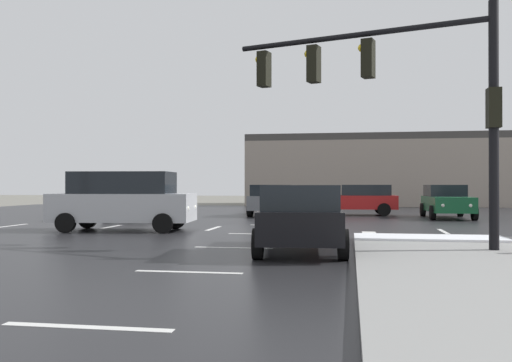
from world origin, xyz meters
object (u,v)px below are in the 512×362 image
object	(u,v)px
suv_white	(140,196)
sedan_green	(446,200)
sedan_black	(301,217)
sedan_grey	(273,199)
traffic_signal_mast	(396,83)
suv_silver	(123,200)
sedan_red	(356,199)

from	to	relation	value
suv_white	sedan_green	bearing A→B (deg)	97.80
sedan_black	sedan_grey	xyz separation A→B (m)	(-2.74, 15.30, 0.00)
traffic_signal_mast	suv_white	xyz separation A→B (m)	(-10.67, 10.61, -2.99)
suv_silver	sedan_black	world-z (taller)	suv_silver
sedan_green	sedan_black	distance (m)	15.76
sedan_grey	sedan_green	bearing A→B (deg)	-90.49
suv_silver	suv_white	xyz separation A→B (m)	(-1.83, 6.26, 0.00)
sedan_red	suv_white	xyz separation A→B (m)	(-9.85, -5.12, 0.24)
sedan_green	suv_white	xyz separation A→B (m)	(-14.08, -3.29, 0.24)
suv_silver	sedan_green	distance (m)	15.53
suv_white	sedan_red	bearing A→B (deg)	112.11
sedan_green	sedan_grey	bearing A→B (deg)	-94.95
sedan_grey	suv_white	distance (m)	6.88
sedan_green	sedan_grey	xyz separation A→B (m)	(-8.40, 0.59, 0.00)
sedan_black	suv_white	size ratio (longest dim) A/B	0.93
suv_silver	sedan_black	distance (m)	8.37
suv_silver	suv_white	world-z (taller)	same
traffic_signal_mast	sedan_grey	world-z (taller)	traffic_signal_mast
sedan_green	sedan_red	size ratio (longest dim) A/B	0.99
sedan_black	sedan_red	bearing A→B (deg)	-9.04
sedan_black	suv_silver	bearing A→B (deg)	47.85
sedan_grey	suv_white	world-z (taller)	suv_white
sedan_black	suv_white	distance (m)	14.19
sedan_black	sedan_green	bearing A→B (deg)	-25.15
traffic_signal_mast	suv_silver	xyz separation A→B (m)	(-8.84, 4.34, -2.99)
traffic_signal_mast	suv_white	world-z (taller)	traffic_signal_mast
sedan_green	traffic_signal_mast	bearing A→B (deg)	-14.69
sedan_black	sedan_red	distance (m)	16.60
sedan_red	sedan_grey	bearing A→B (deg)	14.51
suv_silver	sedan_grey	world-z (taller)	suv_silver
sedan_black	suv_white	world-z (taller)	suv_white
sedan_red	sedan_grey	size ratio (longest dim) A/B	0.99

